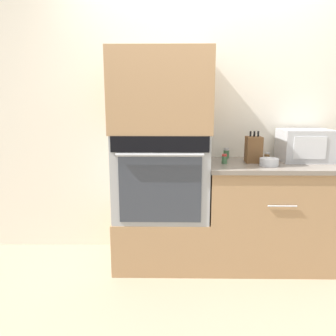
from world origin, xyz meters
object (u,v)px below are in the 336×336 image
object	(u,v)px
wall_oven	(161,174)
condiment_jar_near	(267,156)
condiment_jar_far	(226,153)
microwave	(305,145)
knife_block	(254,149)
condiment_jar_mid	(224,159)
bowl	(269,162)

from	to	relation	value
wall_oven	condiment_jar_near	size ratio (longest dim) A/B	11.48
wall_oven	condiment_jar_far	distance (m)	0.63
wall_oven	microwave	size ratio (longest dim) A/B	1.80
condiment_jar_near	knife_block	bearing A→B (deg)	-142.07
microwave	condiment_jar_mid	bearing A→B (deg)	-169.24
condiment_jar_mid	knife_block	bearing A→B (deg)	13.26
microwave	condiment_jar_near	bearing A→B (deg)	172.56
bowl	condiment_jar_near	xyz separation A→B (m)	(0.06, 0.26, 0.00)
condiment_jar_mid	bowl	bearing A→B (deg)	-14.69
condiment_jar_mid	condiment_jar_far	xyz separation A→B (m)	(0.06, 0.25, 0.01)
knife_block	condiment_jar_near	world-z (taller)	knife_block
microwave	bowl	size ratio (longest dim) A/B	2.85
knife_block	bowl	distance (m)	0.19
wall_oven	condiment_jar_near	xyz separation A→B (m)	(0.92, 0.15, 0.13)
condiment_jar_far	condiment_jar_near	bearing A→B (deg)	-12.44
microwave	wall_oven	bearing A→B (deg)	-174.92
wall_oven	bowl	world-z (taller)	wall_oven
wall_oven	microwave	world-z (taller)	microwave
microwave	knife_block	bearing A→B (deg)	-170.63
microwave	condiment_jar_far	xyz separation A→B (m)	(-0.65, 0.12, -0.09)
microwave	condiment_jar_near	size ratio (longest dim) A/B	6.37
bowl	condiment_jar_mid	world-z (taller)	condiment_jar_mid
wall_oven	condiment_jar_far	xyz separation A→B (m)	(0.58, 0.22, 0.14)
microwave	knife_block	xyz separation A→B (m)	(-0.46, -0.08, -0.03)
wall_oven	microwave	distance (m)	1.25
condiment_jar_near	microwave	bearing A→B (deg)	-7.44
bowl	condiment_jar_near	size ratio (longest dim) A/B	2.23
microwave	condiment_jar_far	size ratio (longest dim) A/B	4.51
condiment_jar_near	condiment_jar_mid	bearing A→B (deg)	-156.35
microwave	bowl	xyz separation A→B (m)	(-0.36, -0.22, -0.11)
microwave	condiment_jar_mid	xyz separation A→B (m)	(-0.71, -0.13, -0.10)
condiment_jar_mid	condiment_jar_near	bearing A→B (deg)	23.65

